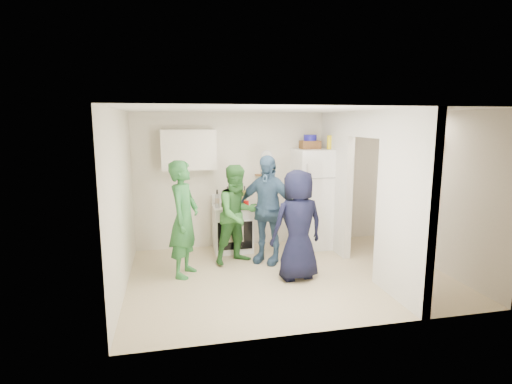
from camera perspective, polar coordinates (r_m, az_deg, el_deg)
floor at (r=6.31m, az=4.67°, el=-11.73°), size 4.80×4.80×0.00m
wall_back at (r=7.58m, az=1.10°, el=1.78°), size 4.80×0.00×4.80m
wall_front at (r=4.40m, az=11.32°, el=-4.44°), size 4.80×0.00×4.80m
wall_left at (r=5.75m, az=-18.71°, el=-1.39°), size 0.00×3.40×3.40m
wall_right at (r=7.04m, az=23.88°, el=0.29°), size 0.00×3.40×3.40m
ceiling at (r=5.87m, az=5.03°, el=11.60°), size 4.80×4.80×0.00m
partition_pier_back at (r=7.39m, az=11.27°, el=1.38°), size 0.12×1.20×2.50m
partition_pier_front at (r=5.48m, az=20.40°, el=-2.04°), size 0.12×1.20×2.50m
partition_header at (r=6.32m, az=15.59°, el=9.34°), size 0.12×1.00×0.40m
stove at (r=7.31m, az=-3.37°, el=-5.18°), size 0.71×0.59×0.84m
upper_cabinet at (r=7.15m, az=-9.60°, el=5.99°), size 0.95×0.34×0.70m
fridge at (r=7.56m, az=8.38°, el=-0.89°), size 0.76×0.74×1.84m
wicker_basket at (r=7.45m, az=7.71°, el=6.70°), size 0.35×0.25×0.15m
blue_bowl at (r=7.44m, az=7.74°, el=7.70°), size 0.24×0.24×0.11m
yellow_cup_stack_top at (r=7.42m, az=10.46°, el=7.00°), size 0.09×0.09×0.25m
wall_clock at (r=7.52m, az=1.52°, el=5.17°), size 0.22×0.02×0.22m
spice_shelf at (r=7.52m, az=1.19°, el=2.49°), size 0.35×0.08×0.03m
nook_window at (r=7.14m, az=23.03°, el=3.71°), size 0.03×0.70×0.80m
nook_window_frame at (r=7.13m, az=22.94°, el=3.71°), size 0.04×0.76×0.86m
nook_valance at (r=7.09m, az=22.96°, el=6.52°), size 0.04×0.82×0.18m
yellow_cup_stack_stove at (r=6.96m, az=-4.11°, el=-1.35°), size 0.09×0.09×0.25m
red_cup at (r=7.04m, az=-1.39°, el=-1.73°), size 0.09×0.09×0.12m
person_green_left at (r=6.13m, az=-10.25°, el=-3.80°), size 0.64×0.76×1.77m
person_green_center at (r=6.61m, az=-2.61°, el=-3.22°), size 0.98×0.89×1.65m
person_denim at (r=6.61m, az=1.55°, el=-2.50°), size 1.11×1.00×1.80m
person_navy at (r=5.95m, az=5.99°, el=-4.72°), size 0.88×0.64×1.65m
person_nook at (r=7.34m, az=19.55°, el=-2.33°), size 0.93×1.22×1.68m
bottle_a at (r=7.27m, az=-5.63°, el=-0.84°), size 0.06×0.06×0.26m
bottle_b at (r=7.09m, az=-4.74°, el=-0.99°), size 0.07×0.07×0.29m
bottle_c at (r=7.32m, az=-4.10°, el=-0.48°), size 0.06×0.06×0.33m
bottle_d at (r=7.13m, az=-3.21°, el=-0.84°), size 0.07×0.07×0.30m
bottle_e at (r=7.37m, az=-2.87°, el=-0.41°), size 0.06×0.06×0.32m
bottle_f at (r=7.24m, az=-2.01°, el=-0.63°), size 0.06×0.06×0.31m
bottle_g at (r=7.36m, az=-1.64°, el=-0.39°), size 0.07×0.07×0.33m
bottle_h at (r=7.01m, az=-5.56°, el=-0.97°), size 0.07×0.07×0.32m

